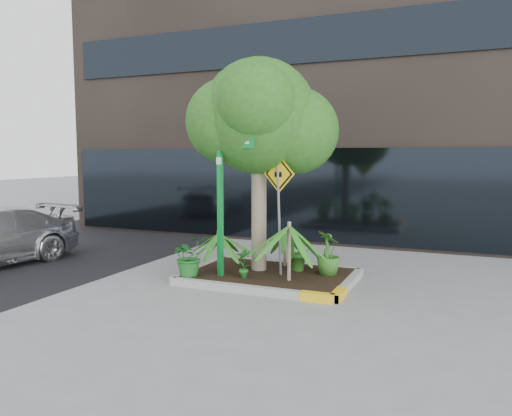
% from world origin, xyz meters
% --- Properties ---
extents(ground, '(80.00, 80.00, 0.00)m').
position_xyz_m(ground, '(0.00, 0.00, 0.00)').
color(ground, gray).
rests_on(ground, ground).
extents(asphalt_road, '(7.00, 80.00, 0.01)m').
position_xyz_m(asphalt_road, '(-6.50, 0.00, 0.01)').
color(asphalt_road, black).
rests_on(asphalt_road, ground).
extents(building, '(18.00, 8.00, 15.00)m').
position_xyz_m(building, '(0.50, 8.50, 7.50)').
color(building, '#2D2621').
rests_on(building, ground).
extents(planter, '(3.35, 2.36, 0.15)m').
position_xyz_m(planter, '(0.23, 0.27, 0.10)').
color(planter, '#9E9E99').
rests_on(planter, ground).
extents(tree, '(2.99, 2.65, 4.48)m').
position_xyz_m(tree, '(-0.11, 0.49, 3.27)').
color(tree, tan).
rests_on(tree, ground).
extents(palm_front, '(1.26, 1.26, 1.39)m').
position_xyz_m(palm_front, '(0.76, -0.13, 1.19)').
color(palm_front, tan).
rests_on(palm_front, ground).
extents(palm_left, '(0.91, 0.91, 1.01)m').
position_xyz_m(palm_left, '(-0.84, 0.07, 0.91)').
color(palm_left, tan).
rests_on(palm_left, ground).
extents(palm_back, '(0.86, 0.86, 0.96)m').
position_xyz_m(palm_back, '(0.27, 1.02, 0.87)').
color(palm_back, tan).
rests_on(palm_back, ground).
extents(shrub_a, '(0.99, 0.99, 0.79)m').
position_xyz_m(shrub_a, '(-1.15, -0.55, 0.55)').
color(shrub_a, '#1C6221').
rests_on(shrub_a, planter).
extents(shrub_b, '(0.68, 0.68, 0.87)m').
position_xyz_m(shrub_b, '(1.32, 0.61, 0.58)').
color(shrub_b, '#316E21').
rests_on(shrub_b, planter).
extents(shrub_c, '(0.43, 0.43, 0.58)m').
position_xyz_m(shrub_c, '(-0.10, -0.30, 0.44)').
color(shrub_c, '#227025').
rests_on(shrub_c, planter).
extents(shrub_d, '(0.60, 0.60, 0.82)m').
position_xyz_m(shrub_d, '(0.68, 0.64, 0.56)').
color(shrub_d, '#265B1A').
rests_on(shrub_d, planter).
extents(street_sign_post, '(0.89, 1.10, 3.12)m').
position_xyz_m(street_sign_post, '(-0.52, -0.26, 1.93)').
color(street_sign_post, '#0B822F').
rests_on(street_sign_post, ground).
extents(cattle_sign, '(0.70, 0.23, 2.36)m').
position_xyz_m(cattle_sign, '(0.45, 0.15, 1.74)').
color(cattle_sign, slate).
rests_on(cattle_sign, ground).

